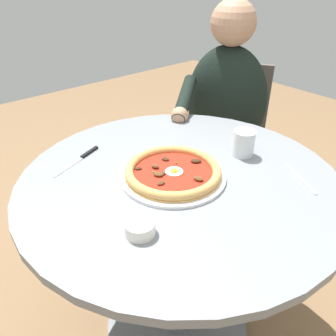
{
  "coord_description": "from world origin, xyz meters",
  "views": [
    {
      "loc": [
        -0.64,
        0.6,
        1.29
      ],
      "look_at": [
        0.02,
        0.03,
        0.75
      ],
      "focal_mm": 37.01,
      "sensor_mm": 36.0,
      "label": 1
    }
  ],
  "objects_px": {
    "dining_table": "(179,227)",
    "cafe_chair_diner": "(228,129)",
    "steak_knife": "(83,156)",
    "diner_person": "(222,138)",
    "water_glass": "(244,145)",
    "fork_utensil": "(300,178)",
    "ramekin_capers": "(140,228)",
    "pizza_on_plate": "(173,172)"
  },
  "relations": [
    {
      "from": "dining_table",
      "to": "cafe_chair_diner",
      "type": "relative_size",
      "value": 1.18
    },
    {
      "from": "dining_table",
      "to": "steak_knife",
      "type": "distance_m",
      "value": 0.39
    },
    {
      "from": "diner_person",
      "to": "water_glass",
      "type": "bearing_deg",
      "value": 137.26
    },
    {
      "from": "fork_utensil",
      "to": "cafe_chair_diner",
      "type": "height_order",
      "value": "cafe_chair_diner"
    },
    {
      "from": "ramekin_capers",
      "to": "fork_utensil",
      "type": "xyz_separation_m",
      "value": [
        -0.12,
        -0.51,
        -0.02
      ]
    },
    {
      "from": "steak_knife",
      "to": "diner_person",
      "type": "xyz_separation_m",
      "value": [
        0.06,
        -0.78,
        -0.21
      ]
    },
    {
      "from": "steak_knife",
      "to": "fork_utensil",
      "type": "relative_size",
      "value": 1.3
    },
    {
      "from": "ramekin_capers",
      "to": "fork_utensil",
      "type": "relative_size",
      "value": 0.48
    },
    {
      "from": "pizza_on_plate",
      "to": "steak_knife",
      "type": "xyz_separation_m",
      "value": [
        0.28,
        0.15,
        -0.01
      ]
    },
    {
      "from": "pizza_on_plate",
      "to": "dining_table",
      "type": "bearing_deg",
      "value": -122.68
    },
    {
      "from": "dining_table",
      "to": "cafe_chair_diner",
      "type": "bearing_deg",
      "value": -59.92
    },
    {
      "from": "dining_table",
      "to": "water_glass",
      "type": "relative_size",
      "value": 11.31
    },
    {
      "from": "dining_table",
      "to": "steak_knife",
      "type": "relative_size",
      "value": 4.9
    },
    {
      "from": "steak_knife",
      "to": "fork_utensil",
      "type": "xyz_separation_m",
      "value": [
        -0.54,
        -0.43,
        -0.0
      ]
    },
    {
      "from": "dining_table",
      "to": "diner_person",
      "type": "relative_size",
      "value": 0.85
    },
    {
      "from": "cafe_chair_diner",
      "to": "diner_person",
      "type": "bearing_deg",
      "value": 119.38
    },
    {
      "from": "ramekin_capers",
      "to": "fork_utensil",
      "type": "distance_m",
      "value": 0.52
    },
    {
      "from": "diner_person",
      "to": "ramekin_capers",
      "type": "bearing_deg",
      "value": 119.41
    },
    {
      "from": "dining_table",
      "to": "water_glass",
      "type": "bearing_deg",
      "value": -97.95
    },
    {
      "from": "pizza_on_plate",
      "to": "cafe_chair_diner",
      "type": "xyz_separation_m",
      "value": [
        0.41,
        -0.75,
        -0.23
      ]
    },
    {
      "from": "fork_utensil",
      "to": "pizza_on_plate",
      "type": "bearing_deg",
      "value": 48.02
    },
    {
      "from": "diner_person",
      "to": "cafe_chair_diner",
      "type": "xyz_separation_m",
      "value": [
        0.07,
        -0.12,
        -0.01
      ]
    },
    {
      "from": "water_glass",
      "to": "diner_person",
      "type": "bearing_deg",
      "value": -42.74
    },
    {
      "from": "ramekin_capers",
      "to": "fork_utensil",
      "type": "bearing_deg",
      "value": -103.11
    },
    {
      "from": "water_glass",
      "to": "pizza_on_plate",
      "type": "bearing_deg",
      "value": 80.16
    },
    {
      "from": "dining_table",
      "to": "diner_person",
      "type": "xyz_separation_m",
      "value": [
        0.36,
        -0.61,
        -0.01
      ]
    },
    {
      "from": "pizza_on_plate",
      "to": "diner_person",
      "type": "xyz_separation_m",
      "value": [
        0.35,
        -0.63,
        -0.22
      ]
    },
    {
      "from": "dining_table",
      "to": "fork_utensil",
      "type": "bearing_deg",
      "value": -132.53
    },
    {
      "from": "steak_knife",
      "to": "diner_person",
      "type": "relative_size",
      "value": 0.17
    },
    {
      "from": "ramekin_capers",
      "to": "diner_person",
      "type": "distance_m",
      "value": 1.01
    },
    {
      "from": "diner_person",
      "to": "dining_table",
      "type": "bearing_deg",
      "value": 120.22
    },
    {
      "from": "water_glass",
      "to": "diner_person",
      "type": "relative_size",
      "value": 0.08
    },
    {
      "from": "pizza_on_plate",
      "to": "fork_utensil",
      "type": "xyz_separation_m",
      "value": [
        -0.25,
        -0.28,
        -0.02
      ]
    },
    {
      "from": "diner_person",
      "to": "cafe_chair_diner",
      "type": "relative_size",
      "value": 1.39
    },
    {
      "from": "pizza_on_plate",
      "to": "ramekin_capers",
      "type": "relative_size",
      "value": 4.31
    },
    {
      "from": "pizza_on_plate",
      "to": "cafe_chair_diner",
      "type": "distance_m",
      "value": 0.89
    },
    {
      "from": "water_glass",
      "to": "steak_knife",
      "type": "height_order",
      "value": "water_glass"
    },
    {
      "from": "fork_utensil",
      "to": "diner_person",
      "type": "height_order",
      "value": "diner_person"
    },
    {
      "from": "dining_table",
      "to": "ramekin_capers",
      "type": "xyz_separation_m",
      "value": [
        -0.12,
        0.24,
        0.22
      ]
    },
    {
      "from": "pizza_on_plate",
      "to": "diner_person",
      "type": "height_order",
      "value": "diner_person"
    },
    {
      "from": "water_glass",
      "to": "fork_utensil",
      "type": "xyz_separation_m",
      "value": [
        -0.21,
        -0.01,
        -0.04
      ]
    },
    {
      "from": "steak_knife",
      "to": "diner_person",
      "type": "height_order",
      "value": "diner_person"
    }
  ]
}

